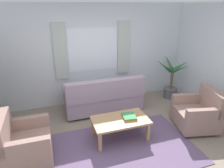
% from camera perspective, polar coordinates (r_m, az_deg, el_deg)
% --- Properties ---
extents(ground_plane, '(6.24, 6.24, 0.00)m').
position_cam_1_polar(ground_plane, '(3.98, 3.15, -17.85)').
color(ground_plane, gray).
extents(wall_back, '(5.32, 0.12, 2.60)m').
position_cam_1_polar(wall_back, '(5.38, -5.48, 8.28)').
color(wall_back, silver).
rests_on(wall_back, ground_plane).
extents(window_with_curtains, '(1.98, 0.07, 1.40)m').
position_cam_1_polar(window_with_curtains, '(5.27, -5.32, 9.68)').
color(window_with_curtains, white).
extents(area_rug, '(2.69, 1.74, 0.01)m').
position_cam_1_polar(area_rug, '(3.98, 3.15, -17.79)').
color(area_rug, '#604C6B').
rests_on(area_rug, ground_plane).
extents(couch, '(1.90, 0.82, 0.92)m').
position_cam_1_polar(couch, '(5.04, -2.37, -3.83)').
color(couch, '#998499').
rests_on(couch, ground_plane).
extents(armchair_left, '(0.83, 0.85, 0.88)m').
position_cam_1_polar(armchair_left, '(3.83, -24.12, -15.16)').
color(armchair_left, gray).
rests_on(armchair_left, ground_plane).
extents(armchair_right, '(0.98, 1.00, 0.88)m').
position_cam_1_polar(armchair_right, '(4.76, 23.38, -7.51)').
color(armchair_right, gray).
rests_on(armchair_right, ground_plane).
extents(coffee_table, '(1.10, 0.64, 0.44)m').
position_cam_1_polar(coffee_table, '(4.03, 2.36, -10.65)').
color(coffee_table, '#A87F56').
rests_on(coffee_table, ground_plane).
extents(book_stack_on_table, '(0.29, 0.32, 0.05)m').
position_cam_1_polar(book_stack_on_table, '(4.04, 4.88, -9.21)').
color(book_stack_on_table, orange).
rests_on(book_stack_on_table, coffee_table).
extents(potted_plant, '(0.93, 1.10, 1.19)m').
position_cam_1_polar(potted_plant, '(5.99, 16.42, 0.33)').
color(potted_plant, '#56565B').
rests_on(potted_plant, ground_plane).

